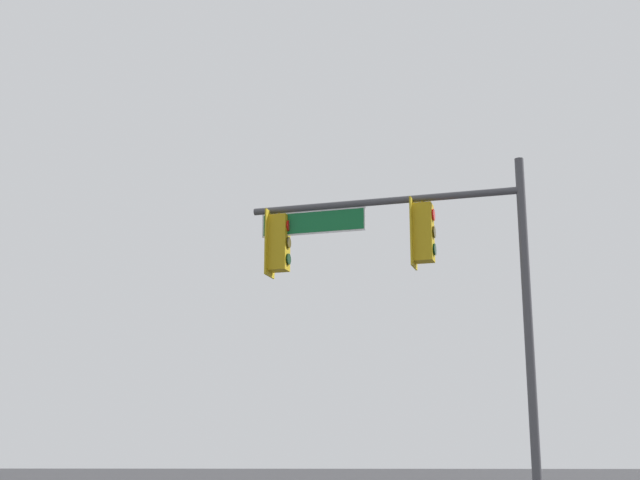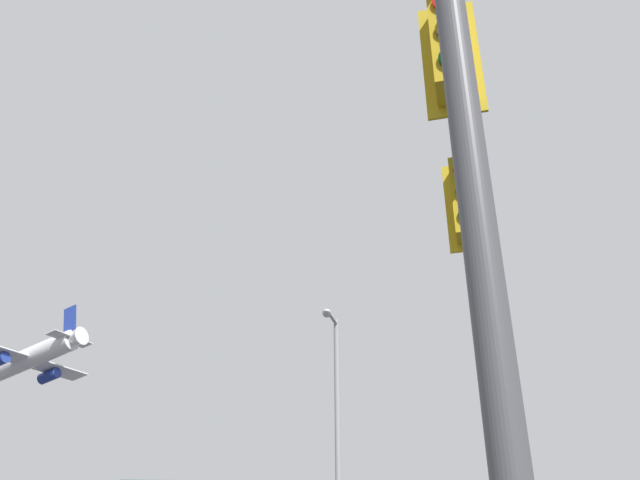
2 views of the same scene
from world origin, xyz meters
name	(u,v)px [view 2 (image 2 of 2)]	position (x,y,z in m)	size (l,w,h in m)	color
signal_pole_near	(458,123)	(-5.13, -9.14, 5.28)	(5.14, 1.34, 7.08)	#47474C
street_lamp	(337,436)	(9.74, -7.71, 4.89)	(1.71, 0.50, 8.65)	gray
airplane	(22,362)	(85.78, 43.97, 28.88)	(22.05, 24.09, 12.33)	silver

